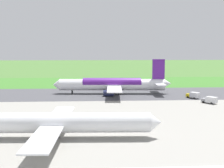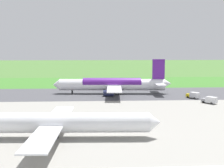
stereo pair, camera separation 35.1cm
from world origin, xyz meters
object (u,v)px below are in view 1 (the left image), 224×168
object	(u,v)px
service_truck_baggage	(210,100)
traffic_cone_orange	(73,84)
airliner_parked_mid	(56,122)
no_stopping_sign	(82,81)
airliner_main	(113,84)
service_truck_fuel	(193,95)

from	to	relation	value
service_truck_baggage	traffic_cone_orange	size ratio (longest dim) A/B	10.80
airliner_parked_mid	no_stopping_sign	distance (m)	103.83
airliner_main	traffic_cone_orange	xyz separation A→B (m)	(20.77, -35.28, -4.08)
airliner_parked_mid	traffic_cone_orange	bearing A→B (deg)	-87.86
airliner_main	no_stopping_sign	xyz separation A→B (m)	(15.57, -37.70, -2.75)
airliner_parked_mid	traffic_cone_orange	xyz separation A→B (m)	(3.78, -101.38, -3.53)
airliner_parked_mid	service_truck_baggage	world-z (taller)	airliner_parked_mid
traffic_cone_orange	service_truck_baggage	bearing A→B (deg)	132.14
airliner_main	service_truck_fuel	size ratio (longest dim) A/B	8.86
service_truck_fuel	no_stopping_sign	size ratio (longest dim) A/B	2.25
service_truck_baggage	traffic_cone_orange	world-z (taller)	service_truck_baggage
airliner_main	airliner_parked_mid	xyz separation A→B (m)	(16.98, 66.10, -0.55)
airliner_parked_mid	service_truck_baggage	distance (m)	65.48
airliner_main	no_stopping_sign	distance (m)	40.88
airliner_main	traffic_cone_orange	world-z (taller)	airliner_main
airliner_parked_mid	service_truck_fuel	bearing A→B (deg)	-134.01
airliner_parked_mid	no_stopping_sign	bearing A→B (deg)	-90.78
service_truck_baggage	no_stopping_sign	bearing A→B (deg)	-51.71
service_truck_baggage	service_truck_fuel	bearing A→B (deg)	-78.28
airliner_main	airliner_parked_mid	world-z (taller)	airliner_main
no_stopping_sign	airliner_main	bearing A→B (deg)	112.44
traffic_cone_orange	airliner_parked_mid	bearing A→B (deg)	92.14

